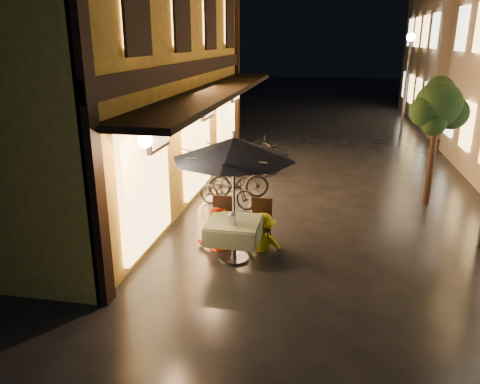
% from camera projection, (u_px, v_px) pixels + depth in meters
% --- Properties ---
extents(ground, '(90.00, 90.00, 0.00)m').
position_uv_depth(ground, '(328.00, 280.00, 8.13)').
color(ground, black).
rests_on(ground, ground).
extents(west_building, '(5.90, 11.40, 7.40)m').
position_uv_depth(west_building, '(107.00, 50.00, 11.72)').
color(west_building, '#C27C3A').
rests_on(west_building, ground).
extents(street_tree, '(1.43, 1.20, 3.15)m').
position_uv_depth(street_tree, '(439.00, 108.00, 11.15)').
color(street_tree, black).
rests_on(street_tree, ground).
extents(streetlamp_far, '(0.36, 0.36, 4.23)m').
position_uv_depth(streetlamp_far, '(408.00, 65.00, 19.74)').
color(streetlamp_far, '#59595E').
rests_on(streetlamp_far, ground).
extents(cafe_table, '(0.99, 0.99, 0.78)m').
position_uv_depth(cafe_table, '(234.00, 230.00, 8.72)').
color(cafe_table, '#59595E').
rests_on(cafe_table, ground).
extents(patio_umbrella, '(2.23, 2.23, 2.46)m').
position_uv_depth(patio_umbrella, '(234.00, 149.00, 8.23)').
color(patio_umbrella, '#59595E').
rests_on(patio_umbrella, ground).
extents(cafe_chair_left, '(0.42, 0.42, 0.97)m').
position_uv_depth(cafe_chair_left, '(222.00, 217.00, 9.50)').
color(cafe_chair_left, black).
rests_on(cafe_chair_left, ground).
extents(cafe_chair_right, '(0.42, 0.42, 0.97)m').
position_uv_depth(cafe_chair_right, '(261.00, 220.00, 9.35)').
color(cafe_chair_right, black).
rests_on(cafe_chair_right, ground).
extents(table_lantern, '(0.16, 0.16, 0.25)m').
position_uv_depth(table_lantern, '(232.00, 217.00, 8.47)').
color(table_lantern, white).
rests_on(table_lantern, cafe_table).
extents(person_orange, '(0.89, 0.75, 1.61)m').
position_uv_depth(person_orange, '(216.00, 208.00, 9.23)').
color(person_orange, red).
rests_on(person_orange, ground).
extents(person_yellow, '(1.05, 0.79, 1.45)m').
position_uv_depth(person_yellow, '(263.00, 214.00, 9.13)').
color(person_yellow, '#EAC600').
rests_on(person_yellow, ground).
extents(bicycle_0, '(1.63, 0.92, 0.81)m').
position_uv_depth(bicycle_0, '(227.00, 191.00, 11.54)').
color(bicycle_0, black).
rests_on(bicycle_0, ground).
extents(bicycle_1, '(1.68, 0.82, 0.97)m').
position_uv_depth(bicycle_1, '(238.00, 180.00, 12.18)').
color(bicycle_1, black).
rests_on(bicycle_1, ground).
extents(bicycle_2, '(1.59, 0.70, 0.81)m').
position_uv_depth(bicycle_2, '(246.00, 164.00, 14.07)').
color(bicycle_2, black).
rests_on(bicycle_2, ground).
extents(bicycle_3, '(1.76, 1.09, 1.02)m').
position_uv_depth(bicycle_3, '(256.00, 160.00, 14.10)').
color(bicycle_3, black).
rests_on(bicycle_3, ground).
extents(bicycle_4, '(1.84, 0.88, 0.93)m').
position_uv_depth(bicycle_4, '(250.00, 150.00, 15.48)').
color(bicycle_4, black).
rests_on(bicycle_4, ground).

